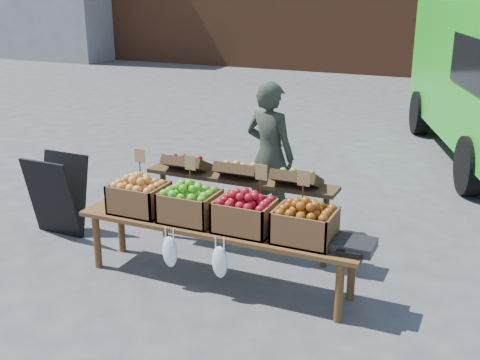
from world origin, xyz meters
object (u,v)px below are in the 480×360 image
at_px(chalkboard_sign, 58,195).
at_px(crate_red_apples, 245,216).
at_px(back_table, 240,203).
at_px(crate_green_apples, 305,226).
at_px(display_bench, 217,254).
at_px(crate_russet_pears, 190,206).
at_px(weighing_scale, 354,245).
at_px(crate_golden_apples, 139,198).
at_px(vendor, 270,155).

distance_m(chalkboard_sign, crate_red_apples, 2.40).
height_order(back_table, crate_green_apples, back_table).
distance_m(display_bench, crate_red_apples, 0.51).
height_order(chalkboard_sign, crate_russet_pears, chalkboard_sign).
distance_m(crate_green_apples, weighing_scale, 0.44).
bearing_deg(back_table, crate_russet_pears, -103.55).
bearing_deg(weighing_scale, back_table, 151.95).
bearing_deg(crate_golden_apples, vendor, 63.76).
xyz_separation_m(back_table, crate_green_apples, (0.93, -0.72, 0.19)).
relative_size(display_bench, crate_golden_apples, 5.40).
xyz_separation_m(vendor, weighing_scale, (1.34, -1.49, -0.22)).
distance_m(crate_golden_apples, crate_russet_pears, 0.55).
bearing_deg(back_table, vendor, 89.07).
bearing_deg(crate_red_apples, vendor, 103.70).
relative_size(vendor, crate_green_apples, 3.30).
distance_m(back_table, crate_golden_apples, 1.04).
height_order(chalkboard_sign, crate_green_apples, chalkboard_sign).
bearing_deg(vendor, crate_green_apples, 134.09).
distance_m(crate_red_apples, weighing_scale, 0.98).
bearing_deg(crate_green_apples, vendor, 121.47).
bearing_deg(crate_green_apples, back_table, 142.15).
height_order(vendor, crate_red_apples, vendor).
bearing_deg(crate_green_apples, weighing_scale, 0.00).
relative_size(crate_golden_apples, crate_green_apples, 1.00).
relative_size(back_table, crate_golden_apples, 4.20).
xyz_separation_m(chalkboard_sign, weighing_scale, (3.34, -0.30, 0.16)).
height_order(vendor, crate_green_apples, vendor).
bearing_deg(crate_green_apples, chalkboard_sign, 174.09).
height_order(display_bench, crate_red_apples, crate_red_apples).
distance_m(vendor, crate_russet_pears, 1.51).
xyz_separation_m(chalkboard_sign, crate_green_apples, (2.91, -0.30, 0.26)).
height_order(back_table, weighing_scale, back_table).
relative_size(crate_red_apples, crate_green_apples, 1.00).
relative_size(crate_russet_pears, crate_green_apples, 1.00).
distance_m(chalkboard_sign, back_table, 2.03).
bearing_deg(crate_golden_apples, chalkboard_sign, 166.58).
height_order(crate_russet_pears, crate_green_apples, same).
relative_size(crate_russet_pears, weighing_scale, 1.47).
xyz_separation_m(chalkboard_sign, back_table, (1.99, 0.42, 0.07)).
height_order(crate_russet_pears, weighing_scale, crate_russet_pears).
bearing_deg(chalkboard_sign, crate_golden_apples, -12.57).
distance_m(vendor, crate_green_apples, 1.75).
xyz_separation_m(crate_golden_apples, crate_russet_pears, (0.55, 0.00, 0.00)).
bearing_deg(crate_russet_pears, back_table, 76.45).
distance_m(vendor, chalkboard_sign, 2.36).
bearing_deg(chalkboard_sign, crate_russet_pears, -8.59).
height_order(display_bench, weighing_scale, weighing_scale).
distance_m(chalkboard_sign, weighing_scale, 3.36).
height_order(chalkboard_sign, display_bench, chalkboard_sign).
bearing_deg(crate_green_apples, crate_golden_apples, 180.00).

